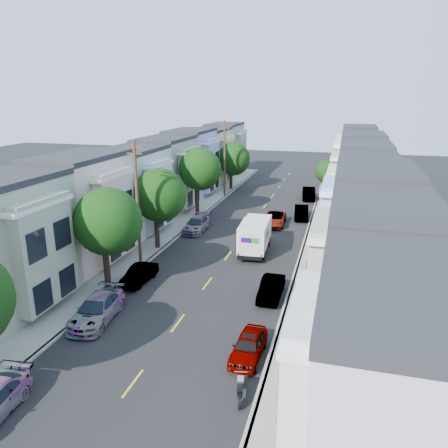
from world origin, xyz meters
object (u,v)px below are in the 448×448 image
(utility_pole_near, at_px, (137,204))
(parked_right_b, at_px, (271,289))
(tree_c, at_px, (159,195))
(tree_d, at_px, (199,169))
(parked_right_d, at_px, (309,194))
(parked_left_c, at_px, (139,275))
(motorcycle, at_px, (240,389))
(parked_right_a, at_px, (248,346))
(tree_e, at_px, (233,159))
(tree_far_r, at_px, (326,172))
(parked_left_d, at_px, (197,224))
(fedex_truck, at_px, (255,235))
(parked_left_b, at_px, (97,310))
(parked_right_c, at_px, (301,213))
(utility_pole_far, at_px, (225,159))
(lead_sedan, at_px, (274,219))
(tree_b, at_px, (107,222))

(utility_pole_near, relative_size, parked_right_b, 2.51)
(tree_c, xyz_separation_m, parked_right_b, (11.20, -7.09, -4.30))
(tree_d, bearing_deg, parked_right_d, 46.99)
(utility_pole_near, relative_size, parked_left_c, 2.63)
(parked_left_c, bearing_deg, motorcycle, -43.08)
(tree_d, xyz_separation_m, parked_right_a, (11.20, -25.64, -4.79))
(parked_right_d, bearing_deg, tree_c, -121.71)
(tree_e, xyz_separation_m, parked_left_c, (1.40, -33.77, -3.84))
(tree_far_r, relative_size, utility_pole_near, 0.52)
(parked_left_d, bearing_deg, fedex_truck, -33.74)
(utility_pole_near, relative_size, parked_left_b, 2.02)
(parked_right_a, height_order, parked_right_c, parked_right_c)
(utility_pole_far, xyz_separation_m, lead_sedan, (8.68, -11.75, -4.49))
(tree_e, height_order, parked_left_b, tree_e)
(utility_pole_far, bearing_deg, motorcycle, -73.76)
(parked_left_d, bearing_deg, tree_far_r, 55.54)
(parked_left_d, height_order, parked_right_a, parked_left_d)
(parked_left_d, xyz_separation_m, parked_right_b, (9.80, -13.04, -0.04))
(utility_pole_far, height_order, parked_right_a, utility_pole_far)
(parked_right_b, xyz_separation_m, parked_right_c, (0.00, 20.53, 0.05))
(tree_far_r, bearing_deg, utility_pole_far, -170.92)
(utility_pole_far, height_order, lead_sedan, utility_pole_far)
(tree_b, bearing_deg, tree_d, 90.00)
(tree_c, bearing_deg, parked_right_d, 64.26)
(parked_left_b, relative_size, parked_right_b, 1.24)
(parked_right_c, bearing_deg, fedex_truck, -109.32)
(fedex_truck, bearing_deg, parked_left_b, -118.61)
(parked_left_c, bearing_deg, fedex_truck, 54.54)
(tree_d, distance_m, parked_left_c, 19.11)
(tree_far_r, height_order, fedex_truck, tree_far_r)
(tree_e, bearing_deg, parked_left_c, -87.62)
(parked_right_c, bearing_deg, parked_right_d, 84.32)
(parked_left_b, bearing_deg, utility_pole_near, 93.06)
(utility_pole_far, height_order, parked_left_c, utility_pole_far)
(parked_right_c, bearing_deg, lead_sedan, -133.25)
(parked_right_d, bearing_deg, parked_right_c, -95.97)
(parked_right_b, relative_size, parked_right_d, 0.87)
(fedex_truck, bearing_deg, parked_right_b, -74.84)
(utility_pole_far, xyz_separation_m, parked_left_d, (1.40, -15.97, -4.45))
(parked_left_b, bearing_deg, lead_sedan, 66.77)
(utility_pole_far, height_order, parked_right_b, utility_pole_far)
(parked_right_b, distance_m, motorcycle, 10.57)
(parked_left_d, height_order, parked_right_d, parked_right_d)
(utility_pole_near, bearing_deg, tree_d, 90.01)
(parked_right_c, bearing_deg, tree_d, -174.46)
(parked_left_d, bearing_deg, parked_left_b, -91.34)
(motorcycle, bearing_deg, parked_right_a, 84.67)
(tree_b, relative_size, motorcycle, 3.53)
(tree_b, bearing_deg, tree_c, 90.00)
(tree_d, height_order, parked_left_c, tree_d)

